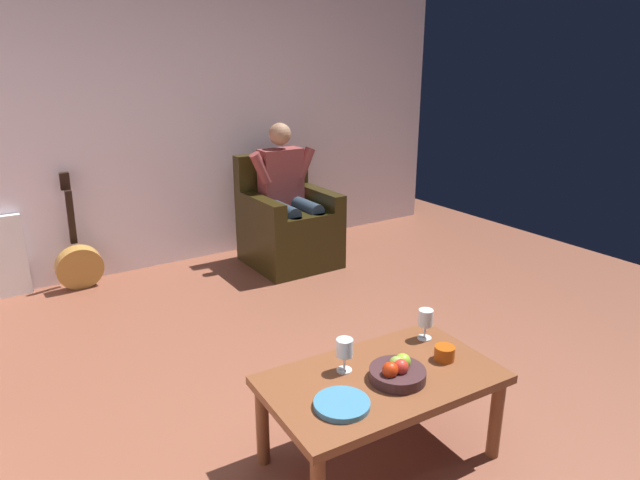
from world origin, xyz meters
The scene contains 11 objects.
ground_plane centered at (0.00, 0.00, 0.00)m, with size 6.99×6.99×0.00m, color brown.
wall_back centered at (0.00, -2.94, 1.33)m, with size 5.87×0.06×2.66m, color silver.
armchair centered at (-0.89, -2.34, 0.34)m, with size 0.70×0.74×0.96m.
person_seated centered at (-0.89, -2.32, 0.67)m, with size 0.64×0.59×1.24m.
coffee_table centered at (0.06, 0.14, 0.38)m, with size 1.07×0.65×0.44m.
guitar centered at (0.80, -2.74, 0.21)m, with size 0.36×0.22×0.94m.
wine_glass_near centered at (-0.34, -0.01, 0.54)m, with size 0.07×0.07×0.16m.
wine_glass_far centered at (0.17, 0.02, 0.54)m, with size 0.07×0.07×0.16m.
fruit_bowl centered at (0.02, 0.20, 0.48)m, with size 0.25×0.25×0.11m.
decorative_dish centered at (0.34, 0.23, 0.45)m, with size 0.23×0.23×0.02m, color teal.
candle_jar centered at (-0.27, 0.19, 0.47)m, with size 0.09×0.09×0.07m, color #AB480F.
Camera 1 is at (1.45, 1.77, 1.77)m, focal length 31.09 mm.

